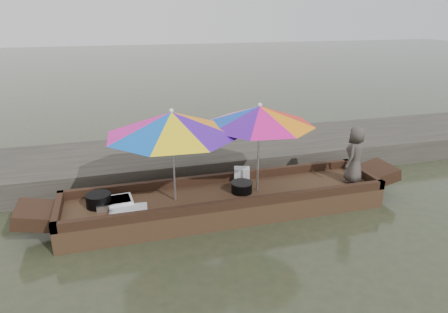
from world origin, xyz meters
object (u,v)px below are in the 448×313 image
object	(u,v)px
boat_hull	(226,203)
supply_bag	(242,175)
tray_scallop	(129,211)
umbrella_stern	(259,148)
vendor	(355,155)
charcoal_grill	(242,188)
tray_crayfish	(114,202)
umbrella_bow	(173,156)
cooking_pot	(99,200)

from	to	relation	value
boat_hull	supply_bag	bearing A→B (deg)	45.42
tray_scallop	umbrella_stern	distance (m)	2.36
vendor	charcoal_grill	bearing A→B (deg)	-42.53
supply_bag	boat_hull	bearing A→B (deg)	-134.58
tray_crayfish	supply_bag	bearing A→B (deg)	8.28
umbrella_stern	umbrella_bow	bearing A→B (deg)	180.00
tray_scallop	supply_bag	distance (m)	2.20
cooking_pot	vendor	bearing A→B (deg)	-3.40
boat_hull	supply_bag	size ratio (longest dim) A/B	19.60
boat_hull	cooking_pot	bearing A→B (deg)	176.36
supply_bag	umbrella_stern	world-z (taller)	umbrella_stern
supply_bag	vendor	distance (m)	2.07
cooking_pot	umbrella_bow	xyz separation A→B (m)	(1.21, -0.13, 0.67)
cooking_pot	supply_bag	size ratio (longest dim) A/B	1.42
tray_scallop	supply_bag	world-z (taller)	supply_bag
vendor	cooking_pot	bearing A→B (deg)	-42.42
supply_bag	tray_scallop	bearing A→B (deg)	-161.79
charcoal_grill	cooking_pot	bearing A→B (deg)	176.70
boat_hull	umbrella_bow	size ratio (longest dim) A/B	2.58
cooking_pot	tray_scallop	distance (m)	0.58
boat_hull	cooking_pot	size ratio (longest dim) A/B	13.84
tray_scallop	charcoal_grill	xyz separation A→B (m)	(1.93, 0.23, 0.05)
cooking_pot	supply_bag	world-z (taller)	supply_bag
tray_crayfish	tray_scallop	bearing A→B (deg)	-59.92
supply_bag	charcoal_grill	bearing A→B (deg)	-108.82
boat_hull	umbrella_stern	distance (m)	1.11
boat_hull	cooking_pot	world-z (taller)	cooking_pot
boat_hull	tray_crayfish	bearing A→B (deg)	176.40
charcoal_grill	tray_scallop	bearing A→B (deg)	-173.14
charcoal_grill	umbrella_bow	size ratio (longest dim) A/B	0.17
cooking_pot	vendor	xyz separation A→B (m)	(4.48, -0.27, 0.42)
tray_scallop	umbrella_bow	distance (m)	1.10
supply_bag	tray_crayfish	bearing A→B (deg)	-171.72
tray_crayfish	charcoal_grill	world-z (taller)	charcoal_grill
tray_crayfish	tray_scallop	distance (m)	0.41
cooking_pot	tray_crayfish	bearing A→B (deg)	-3.90
tray_scallop	supply_bag	xyz separation A→B (m)	(2.09, 0.69, 0.10)
tray_scallop	umbrella_bow	bearing A→B (deg)	16.99
cooking_pot	charcoal_grill	world-z (taller)	cooking_pot
umbrella_stern	supply_bag	bearing A→B (deg)	106.82
tray_scallop	vendor	xyz separation A→B (m)	(4.04, 0.10, 0.49)
tray_scallop	charcoal_grill	distance (m)	1.95
boat_hull	vendor	size ratio (longest dim) A/B	5.25
vendor	tray_scallop	bearing A→B (deg)	-37.55
umbrella_bow	tray_scallop	bearing A→B (deg)	-163.01
boat_hull	umbrella_stern	size ratio (longest dim) A/B	2.97
charcoal_grill	supply_bag	world-z (taller)	supply_bag
tray_crayfish	tray_scallop	xyz separation A→B (m)	(0.20, -0.35, -0.01)
boat_hull	cooking_pot	distance (m)	2.11
charcoal_grill	umbrella_stern	xyz separation A→B (m)	(0.29, 0.00, 0.69)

